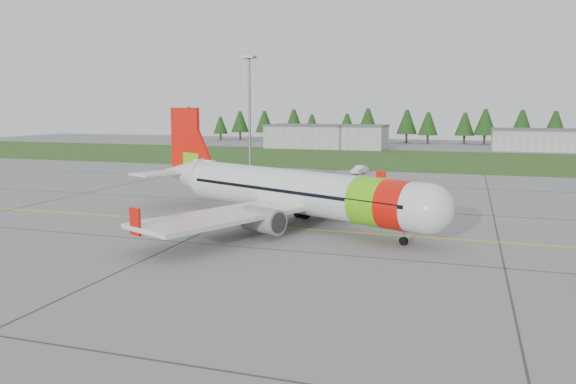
% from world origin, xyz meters
% --- Properties ---
extents(ground, '(320.00, 320.00, 0.00)m').
position_xyz_m(ground, '(0.00, 0.00, 0.00)').
color(ground, gray).
rests_on(ground, ground).
extents(aircraft, '(34.39, 32.63, 11.02)m').
position_xyz_m(aircraft, '(-8.64, 9.74, 3.18)').
color(aircraft, silver).
rests_on(aircraft, ground).
extents(service_van, '(1.74, 1.69, 4.16)m').
position_xyz_m(service_van, '(-10.02, 52.42, 2.08)').
color(service_van, silver).
rests_on(service_van, ground).
extents(grass_strip, '(320.00, 50.00, 0.03)m').
position_xyz_m(grass_strip, '(0.00, 82.00, 0.01)').
color(grass_strip, '#30561E').
rests_on(grass_strip, ground).
extents(taxi_guideline, '(120.00, 0.25, 0.02)m').
position_xyz_m(taxi_guideline, '(0.00, 8.00, 0.01)').
color(taxi_guideline, gold).
rests_on(taxi_guideline, ground).
extents(hangar_west, '(32.00, 14.00, 6.00)m').
position_xyz_m(hangar_west, '(-30.00, 110.00, 3.00)').
color(hangar_west, '#A8A8A3').
rests_on(hangar_west, ground).
extents(hangar_east, '(24.00, 12.00, 5.20)m').
position_xyz_m(hangar_east, '(25.00, 118.00, 2.60)').
color(hangar_east, '#A8A8A3').
rests_on(hangar_east, ground).
extents(floodlight_mast, '(0.50, 0.50, 20.00)m').
position_xyz_m(floodlight_mast, '(-32.00, 58.00, 10.00)').
color(floodlight_mast, slate).
rests_on(floodlight_mast, ground).
extents(treeline, '(160.00, 8.00, 10.00)m').
position_xyz_m(treeline, '(0.00, 138.00, 5.00)').
color(treeline, '#1C3F14').
rests_on(treeline, ground).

